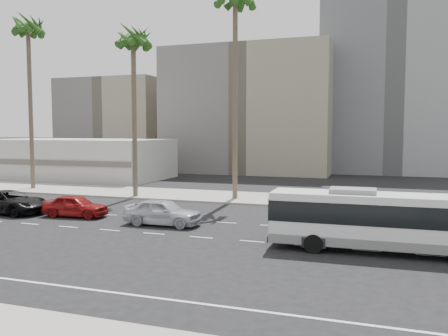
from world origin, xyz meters
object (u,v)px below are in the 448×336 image
at_px(city_bus, 382,220).
at_px(car_a, 163,212).
at_px(car_b, 75,206).
at_px(palm_near, 235,4).
at_px(palm_mid, 133,43).
at_px(palm_far, 28,31).
at_px(car_c, 9,202).

xyz_separation_m(city_bus, car_a, (-13.33, 2.58, -0.80)).
height_order(city_bus, car_b, city_bus).
distance_m(city_bus, car_a, 13.60).
distance_m(city_bus, palm_near, 24.41).
height_order(car_a, palm_mid, palm_mid).
distance_m(car_a, palm_far, 28.65).
distance_m(car_a, car_c, 12.64).
relative_size(city_bus, palm_far, 0.62).
xyz_separation_m(city_bus, palm_mid, (-21.25, 13.06, 12.14)).
distance_m(palm_near, palm_mid, 9.63).
bearing_deg(car_a, palm_near, -5.01).
distance_m(car_a, car_b, 7.17).
bearing_deg(city_bus, palm_mid, 147.36).
bearing_deg(car_b, city_bus, -103.17).
distance_m(car_b, palm_far, 23.66).
height_order(car_b, palm_mid, palm_mid).
distance_m(car_b, palm_near, 21.36).
xyz_separation_m(car_c, palm_near, (13.72, 11.82, 16.03)).
distance_m(car_c, palm_near, 24.18).
bearing_deg(palm_near, car_c, -139.24).
bearing_deg(car_c, palm_mid, -23.60).
bearing_deg(car_c, car_a, -89.91).
distance_m(palm_near, palm_far, 22.02).
relative_size(city_bus, palm_mid, 0.72).
relative_size(city_bus, car_c, 1.82).
xyz_separation_m(city_bus, car_b, (-20.47, 3.24, -0.88)).
distance_m(car_a, palm_mid, 18.43).
height_order(city_bus, palm_mid, palm_mid).
xyz_separation_m(car_b, palm_mid, (-0.78, 9.82, 13.02)).
xyz_separation_m(car_b, car_c, (-5.50, -0.42, 0.06)).
height_order(city_bus, car_c, city_bus).
distance_m(car_a, palm_near, 20.08).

